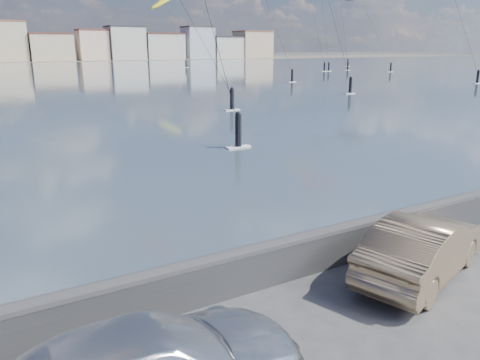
# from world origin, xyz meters

# --- Properties ---
(seawall) EXTENTS (400.00, 0.36, 1.08)m
(seawall) POSITION_xyz_m (0.00, 2.70, 0.58)
(seawall) COLOR #28282B
(seawall) RESTS_ON ground
(car_champagne) EXTENTS (4.77, 2.91, 1.48)m
(car_champagne) POSITION_xyz_m (4.39, 1.20, 0.74)
(car_champagne) COLOR tan
(car_champagne) RESTS_ON ground
(kitesurfer_10) EXTENTS (10.21, 12.98, 20.06)m
(kitesurfer_10) POSITION_xyz_m (44.98, 119.01, 16.94)
(kitesurfer_10) COLOR yellow
(kitesurfer_10) RESTS_ON ground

